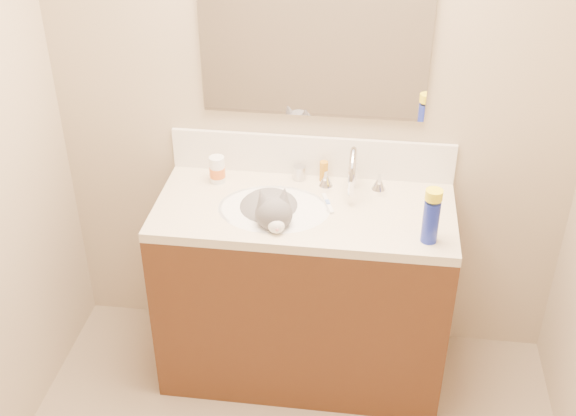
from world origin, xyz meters
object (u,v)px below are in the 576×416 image
(pill_bottle, at_px, (217,170))
(amber_bottle, at_px, (324,171))
(silver_jar, at_px, (299,173))
(basin, at_px, (274,223))
(cat, at_px, (270,216))
(faucet, at_px, (352,174))
(spray_can, at_px, (431,222))
(vanity_cabinet, at_px, (303,294))

(pill_bottle, distance_m, amber_bottle, 0.45)
(silver_jar, relative_size, amber_bottle, 0.68)
(amber_bottle, bearing_deg, basin, -125.39)
(basin, distance_m, cat, 0.04)
(cat, bearing_deg, faucet, 11.72)
(pill_bottle, relative_size, spray_can, 0.70)
(vanity_cabinet, height_order, spray_can, spray_can)
(amber_bottle, height_order, spray_can, spray_can)
(vanity_cabinet, xyz_separation_m, cat, (-0.13, -0.04, 0.42))
(pill_bottle, height_order, spray_can, spray_can)
(faucet, bearing_deg, basin, -150.88)
(amber_bottle, bearing_deg, vanity_cabinet, -104.52)
(vanity_cabinet, xyz_separation_m, amber_bottle, (0.06, 0.22, 0.49))
(cat, distance_m, silver_jar, 0.27)
(cat, distance_m, spray_can, 0.64)
(faucet, distance_m, cat, 0.38)
(vanity_cabinet, xyz_separation_m, silver_jar, (-0.05, 0.22, 0.48))
(vanity_cabinet, xyz_separation_m, faucet, (0.18, 0.14, 0.54))
(pill_bottle, relative_size, silver_jar, 1.92)
(silver_jar, height_order, spray_can, spray_can)
(faucet, relative_size, cat, 0.68)
(basin, height_order, silver_jar, silver_jar)
(spray_can, bearing_deg, vanity_cabinet, 160.02)
(vanity_cabinet, height_order, faucet, faucet)
(faucet, bearing_deg, silver_jar, 160.77)
(pill_bottle, xyz_separation_m, amber_bottle, (0.44, 0.07, -0.01))
(basin, relative_size, spray_can, 2.69)
(pill_bottle, bearing_deg, basin, -34.13)
(silver_jar, bearing_deg, vanity_cabinet, -77.70)
(vanity_cabinet, relative_size, pill_bottle, 10.29)
(vanity_cabinet, xyz_separation_m, pill_bottle, (-0.39, 0.15, 0.51))
(cat, relative_size, pill_bottle, 3.53)
(vanity_cabinet, bearing_deg, basin, -165.96)
(vanity_cabinet, distance_m, faucet, 0.58)
(silver_jar, relative_size, spray_can, 0.36)
(faucet, distance_m, spray_can, 0.44)
(pill_bottle, bearing_deg, silver_jar, 11.08)
(amber_bottle, xyz_separation_m, spray_can, (0.43, -0.39, 0.04))
(cat, height_order, spray_can, spray_can)
(vanity_cabinet, distance_m, amber_bottle, 0.54)
(faucet, relative_size, pill_bottle, 2.40)
(basin, relative_size, faucet, 1.61)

